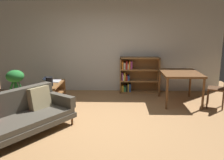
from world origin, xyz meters
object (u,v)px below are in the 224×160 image
object	(u,v)px
potted_floor_plant	(15,82)
bookshelf	(136,75)
fabric_couch	(18,115)
open_laptop	(53,80)
dining_chair_near	(220,87)
media_console	(52,94)
dining_table	(180,75)
desk_speaker	(49,82)

from	to	relation	value
potted_floor_plant	bookshelf	distance (m)	3.39
fabric_couch	open_laptop	bearing A→B (deg)	87.12
potted_floor_plant	dining_chair_near	world-z (taller)	dining_chair_near
fabric_couch	media_console	world-z (taller)	fabric_couch
fabric_couch	media_console	size ratio (longest dim) A/B	1.87
bookshelf	potted_floor_plant	bearing A→B (deg)	-157.55
potted_floor_plant	dining_table	xyz separation A→B (m)	(4.17, 0.29, 0.13)
dining_chair_near	potted_floor_plant	bearing A→B (deg)	179.02
dining_table	bookshelf	distance (m)	1.46
media_console	dining_table	distance (m)	3.31
desk_speaker	bookshelf	xyz separation A→B (m)	(2.21, 1.48, -0.12)
fabric_couch	dining_chair_near	xyz separation A→B (m)	(4.27, 1.61, 0.15)
potted_floor_plant	media_console	bearing A→B (deg)	2.98
fabric_couch	potted_floor_plant	size ratio (longest dim) A/B	2.34
open_laptop	dining_table	world-z (taller)	dining_table
open_laptop	desk_speaker	world-z (taller)	desk_speaker
open_laptop	dining_table	distance (m)	3.31
media_console	open_laptop	xyz separation A→B (m)	(-0.04, 0.25, 0.30)
desk_speaker	potted_floor_plant	size ratio (longest dim) A/B	0.24
open_laptop	desk_speaker	bearing A→B (deg)	-83.73
media_console	open_laptop	world-z (taller)	open_laptop
desk_speaker	bookshelf	size ratio (longest dim) A/B	0.18
media_console	desk_speaker	size ratio (longest dim) A/B	5.14
desk_speaker	dining_chair_near	size ratio (longest dim) A/B	0.23
open_laptop	potted_floor_plant	size ratio (longest dim) A/B	0.48
media_console	desk_speaker	xyz separation A→B (m)	(0.01, -0.24, 0.38)
desk_speaker	potted_floor_plant	world-z (taller)	potted_floor_plant
desk_speaker	dining_chair_near	world-z (taller)	dining_chair_near
dining_table	dining_chair_near	xyz separation A→B (m)	(0.87, -0.38, -0.20)
desk_speaker	bookshelf	world-z (taller)	bookshelf
dining_chair_near	bookshelf	size ratio (longest dim) A/B	0.79
media_console	dining_chair_near	bearing A→B (deg)	-1.86
potted_floor_plant	dining_table	size ratio (longest dim) A/B	0.76
dining_table	media_console	bearing A→B (deg)	-175.76
media_console	desk_speaker	world-z (taller)	desk_speaker
desk_speaker	dining_chair_near	xyz separation A→B (m)	(4.12, 0.10, -0.12)
potted_floor_plant	bookshelf	bearing A→B (deg)	22.45
media_console	potted_floor_plant	xyz separation A→B (m)	(-0.91, -0.05, 0.33)
open_laptop	potted_floor_plant	distance (m)	0.92
dining_table	bookshelf	world-z (taller)	bookshelf
bookshelf	dining_chair_near	bearing A→B (deg)	-35.80
potted_floor_plant	dining_table	bearing A→B (deg)	3.97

